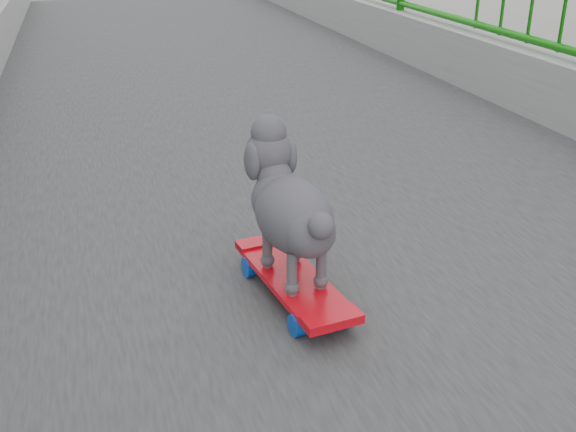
# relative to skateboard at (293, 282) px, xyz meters

# --- Properties ---
(skateboard) EXTENTS (0.21, 0.51, 0.07)m
(skateboard) POSITION_rel_skateboard_xyz_m (0.00, 0.00, 0.00)
(skateboard) COLOR red
(skateboard) RESTS_ON footbridge
(poodle) EXTENTS (0.22, 0.43, 0.36)m
(poodle) POSITION_rel_skateboard_xyz_m (-0.00, 0.02, 0.21)
(poodle) COLOR #343136
(poodle) RESTS_ON skateboard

